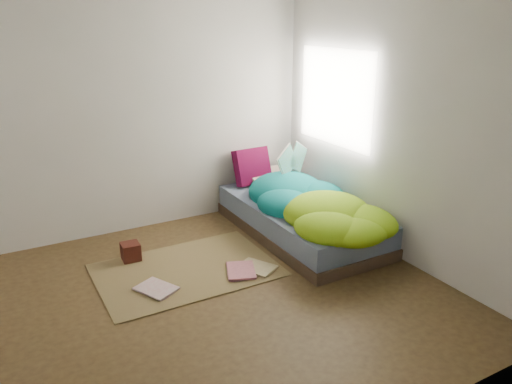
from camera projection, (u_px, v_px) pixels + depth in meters
ground at (228, 294)px, 4.21m from camera, size 3.50×3.50×0.00m
room_walls at (225, 100)px, 3.68m from camera, size 3.54×3.54×2.62m
bed at (300, 220)px, 5.31m from camera, size 1.00×2.00×0.34m
duvet at (314, 196)px, 5.01m from camera, size 0.96×1.84×0.34m
rug at (187, 270)px, 4.59m from camera, size 1.60×1.10×0.01m
pillow_floral at (270, 177)px, 5.95m from camera, size 0.56×0.37×0.12m
pillow_magenta at (252, 166)px, 5.84m from camera, size 0.43×0.15×0.42m
open_book at (293, 151)px, 5.46m from camera, size 0.46×0.28×0.28m
wooden_box at (131, 251)px, 4.75m from camera, size 0.17×0.17×0.17m
floor_book_a at (146, 295)px, 4.14m from camera, size 0.37×0.40×0.03m
floor_book_b at (227, 272)px, 4.51m from camera, size 0.36×0.40×0.03m
floor_book_c at (249, 273)px, 4.50m from camera, size 0.37×0.41×0.03m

